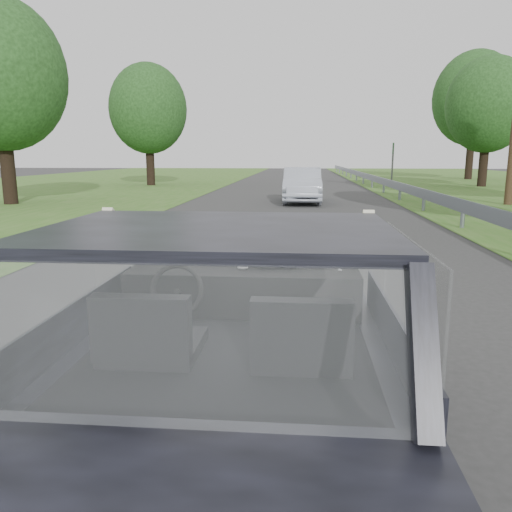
% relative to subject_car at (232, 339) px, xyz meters
% --- Properties ---
extents(ground, '(140.00, 140.00, 0.00)m').
position_rel_subject_car_xyz_m(ground, '(0.00, 0.00, -0.72)').
color(ground, '#3E3E3E').
rests_on(ground, ground).
extents(subject_car, '(1.80, 4.00, 1.45)m').
position_rel_subject_car_xyz_m(subject_car, '(0.00, 0.00, 0.00)').
color(subject_car, black).
rests_on(subject_car, ground).
extents(dashboard, '(1.58, 0.45, 0.30)m').
position_rel_subject_car_xyz_m(dashboard, '(0.00, 0.62, 0.12)').
color(dashboard, black).
rests_on(dashboard, subject_car).
extents(driver_seat, '(0.50, 0.72, 0.42)m').
position_rel_subject_car_xyz_m(driver_seat, '(-0.40, -0.29, 0.16)').
color(driver_seat, black).
rests_on(driver_seat, subject_car).
extents(passenger_seat, '(0.50, 0.72, 0.42)m').
position_rel_subject_car_xyz_m(passenger_seat, '(0.40, -0.29, 0.16)').
color(passenger_seat, black).
rests_on(passenger_seat, subject_car).
extents(steering_wheel, '(0.36, 0.36, 0.04)m').
position_rel_subject_car_xyz_m(steering_wheel, '(-0.40, 0.33, 0.20)').
color(steering_wheel, black).
rests_on(steering_wheel, dashboard).
extents(cat, '(0.52, 0.22, 0.23)m').
position_rel_subject_car_xyz_m(cat, '(0.19, 0.66, 0.35)').
color(cat, '#919199').
rests_on(cat, dashboard).
extents(guardrail, '(0.05, 90.00, 0.32)m').
position_rel_subject_car_xyz_m(guardrail, '(4.30, 10.00, -0.15)').
color(guardrail, gray).
rests_on(guardrail, ground).
extents(other_car, '(1.62, 4.06, 1.33)m').
position_rel_subject_car_xyz_m(other_car, '(0.46, 16.69, -0.06)').
color(other_car, '#B5BCCC').
rests_on(other_car, ground).
extents(highway_sign, '(0.30, 0.99, 2.49)m').
position_rel_subject_car_xyz_m(highway_sign, '(5.61, 26.74, 0.52)').
color(highway_sign, '#16541E').
rests_on(highway_sign, ground).
extents(tree_2, '(5.83, 5.83, 7.11)m').
position_rel_subject_car_xyz_m(tree_2, '(10.97, 27.74, 2.83)').
color(tree_2, black).
rests_on(tree_2, ground).
extents(tree_3, '(6.10, 6.10, 9.17)m').
position_rel_subject_car_xyz_m(tree_3, '(13.23, 37.26, 3.86)').
color(tree_3, black).
rests_on(tree_3, ground).
extents(tree_5, '(5.64, 5.64, 7.09)m').
position_rel_subject_car_xyz_m(tree_5, '(-10.35, 15.03, 2.82)').
color(tree_5, black).
rests_on(tree_5, ground).
extents(tree_6, '(5.95, 5.95, 6.94)m').
position_rel_subject_car_xyz_m(tree_6, '(-8.69, 27.32, 2.74)').
color(tree_6, black).
rests_on(tree_6, ground).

